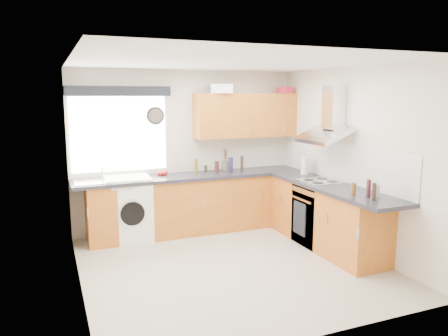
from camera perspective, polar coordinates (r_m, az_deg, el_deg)
name	(u,v)px	position (r m, az deg, el deg)	size (l,w,h in m)	color
ground_plane	(231,265)	(5.64, 0.94, -12.61)	(3.60, 3.60, 0.00)	beige
ceiling	(232,62)	(5.24, 1.01, 13.64)	(3.60, 3.60, 0.02)	white
wall_back	(187,151)	(6.97, -4.87, 2.28)	(3.60, 0.02, 2.50)	silver
wall_front	(316,201)	(3.74, 11.91, -4.19)	(3.60, 0.02, 2.50)	silver
wall_left	(75,178)	(4.89, -18.83, -1.29)	(0.02, 3.60, 2.50)	silver
wall_right	(352,160)	(6.22, 16.41, 1.06)	(0.02, 3.60, 2.50)	silver
window	(119,134)	(6.69, -13.51, 4.34)	(1.40, 0.02, 1.10)	white
window_blind	(119,91)	(6.58, -13.60, 9.75)	(1.50, 0.18, 0.14)	black
splashback	(338,162)	(6.46, 14.66, 0.81)	(0.01, 3.00, 0.54)	white
base_cab_back	(187,205)	(6.82, -4.84, -4.89)	(3.00, 0.58, 0.86)	#AA5A1C
base_cab_corner	(278,197)	(7.43, 7.06, -3.73)	(0.60, 0.60, 0.86)	#AA5A1C
base_cab_right	(326,217)	(6.33, 13.14, -6.25)	(0.58, 2.10, 0.86)	#AA5A1C
worktop_back	(193,176)	(6.74, -4.06, -1.09)	(3.60, 0.62, 0.05)	#222028
worktop_right	(333,187)	(6.10, 14.04, -2.48)	(0.62, 2.42, 0.05)	#222028
sink	(104,178)	(6.45, -15.37, -1.31)	(0.84, 0.46, 0.10)	silver
oven	(319,215)	(6.45, 12.30, -5.98)	(0.56, 0.58, 0.85)	black
hob_plate	(320,181)	(6.33, 12.45, -1.69)	(0.52, 0.52, 0.01)	silver
extractor_hood	(328,121)	(6.29, 13.49, 6.04)	(0.52, 0.78, 0.66)	silver
upper_cabinets	(246,115)	(7.10, 2.89, 6.90)	(1.70, 0.35, 0.70)	#AA5A1C
washing_machine	(129,208)	(6.62, -12.36, -5.17)	(0.64, 0.62, 0.94)	white
wall_clock	(156,116)	(6.75, -8.91, 6.76)	(0.27, 0.27, 0.04)	black
casserole	(222,89)	(6.81, -0.33, 10.33)	(0.33, 0.24, 0.14)	white
storage_box	(285,90)	(7.30, 7.97, 10.03)	(0.22, 0.18, 0.10)	red
utensil_pot	(226,166)	(7.12, 0.21, 0.29)	(0.10, 0.10, 0.14)	gray
kitchen_roll	(305,166)	(6.86, 10.52, 0.29)	(0.12, 0.12, 0.27)	white
tomato_cluster	(162,173)	(6.75, -8.05, -0.66)	(0.14, 0.14, 0.06)	#B71010
jar_0	(242,164)	(6.94, 2.35, 0.51)	(0.05, 0.05, 0.26)	black
jar_1	(196,166)	(6.86, -3.71, 0.28)	(0.06, 0.06, 0.23)	brown
jar_2	(229,170)	(6.86, 0.65, -0.22)	(0.05, 0.05, 0.11)	#2F271A
jar_3	(231,164)	(7.00, 0.87, 0.47)	(0.08, 0.08, 0.22)	navy
jar_4	(217,167)	(6.86, -0.96, 0.12)	(0.07, 0.07, 0.19)	#45181B
jar_5	(206,169)	(6.97, -2.41, -0.09)	(0.05, 0.05, 0.10)	#2F281A
bottle_0	(353,189)	(5.56, 16.54, -2.66)	(0.06, 0.06, 0.16)	brown
bottle_1	(369,189)	(5.49, 18.37, -2.56)	(0.05, 0.05, 0.22)	#4A1A1F
bottle_2	(374,191)	(5.38, 19.01, -2.91)	(0.05, 0.05, 0.21)	#34271D
bottle_3	(377,191)	(5.55, 19.33, -2.84)	(0.07, 0.07, 0.15)	#BDAEA1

